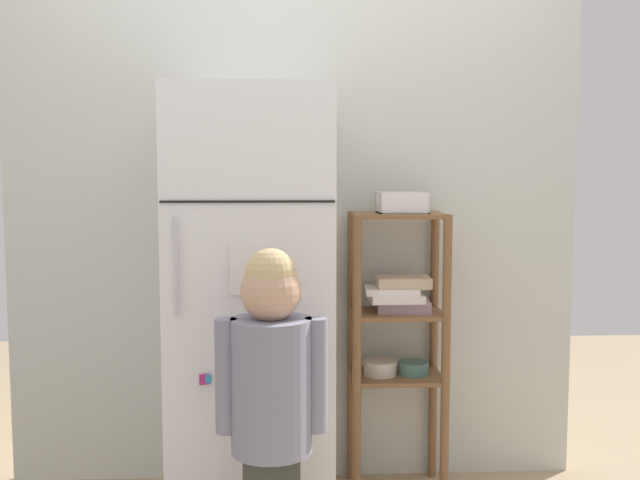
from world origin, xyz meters
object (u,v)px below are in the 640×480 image
at_px(refrigerator, 253,305).
at_px(child_standing, 271,385).
at_px(fruit_bin, 403,204).
at_px(pantry_shelf_unit, 397,324).

distance_m(refrigerator, child_standing, 0.57).
bearing_deg(child_standing, fruit_bin, 52.80).
xyz_separation_m(refrigerator, fruit_bin, (0.60, 0.15, 0.38)).
relative_size(pantry_shelf_unit, fruit_bin, 5.95).
bearing_deg(pantry_shelf_unit, child_standing, -125.78).
distance_m(refrigerator, fruit_bin, 0.73).
bearing_deg(child_standing, pantry_shelf_unit, 54.22).
height_order(refrigerator, pantry_shelf_unit, refrigerator).
height_order(pantry_shelf_unit, fruit_bin, fruit_bin).
height_order(child_standing, pantry_shelf_unit, pantry_shelf_unit).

